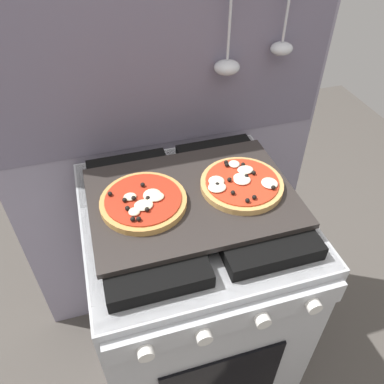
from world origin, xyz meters
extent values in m
plane|color=#4C4742|center=(0.00, 0.00, 0.00)|extent=(4.00, 4.00, 0.00)
cube|color=gray|center=(0.00, 0.34, 0.78)|extent=(1.10, 0.03, 1.55)
cube|color=slate|center=(0.00, 0.32, 1.15)|extent=(1.08, 0.00, 0.56)
cylinder|color=silver|center=(0.19, 0.29, 1.26)|extent=(0.01, 0.01, 0.24)
ellipsoid|color=silver|center=(0.19, 0.29, 1.12)|extent=(0.08, 0.07, 0.04)
cylinder|color=silver|center=(0.36, 0.29, 1.28)|extent=(0.01, 0.01, 0.20)
ellipsoid|color=silver|center=(0.36, 0.29, 1.16)|extent=(0.07, 0.06, 0.04)
cube|color=#B7BABF|center=(0.00, 0.00, 0.43)|extent=(0.60, 0.60, 0.86)
cube|color=black|center=(0.00, 0.00, 0.85)|extent=(0.59, 0.59, 0.01)
cube|color=black|center=(-0.14, 0.00, 0.88)|extent=(0.24, 0.51, 0.04)
cube|color=black|center=(0.14, 0.00, 0.88)|extent=(0.24, 0.51, 0.04)
cube|color=#B7BABF|center=(0.00, -0.31, 0.80)|extent=(0.58, 0.02, 0.07)
cylinder|color=silver|center=(-0.20, -0.33, 0.80)|extent=(0.04, 0.02, 0.04)
cylinder|color=silver|center=(-0.07, -0.33, 0.80)|extent=(0.04, 0.02, 0.04)
cylinder|color=silver|center=(0.07, -0.33, 0.80)|extent=(0.04, 0.02, 0.04)
cylinder|color=silver|center=(0.20, -0.33, 0.80)|extent=(0.04, 0.02, 0.04)
cube|color=black|center=(0.00, -0.30, 0.45)|extent=(0.36, 0.01, 0.28)
cube|color=#2D2826|center=(0.00, 0.00, 0.91)|extent=(0.54, 0.38, 0.02)
cylinder|color=tan|center=(-0.13, 0.00, 0.93)|extent=(0.22, 0.22, 0.02)
cylinder|color=#B72D19|center=(-0.13, 0.00, 0.94)|extent=(0.20, 0.20, 0.00)
ellipsoid|color=beige|center=(-0.16, -0.05, 0.94)|extent=(0.03, 0.03, 0.01)
ellipsoid|color=beige|center=(-0.13, -0.03, 0.94)|extent=(0.05, 0.04, 0.01)
ellipsoid|color=beige|center=(-0.16, 0.01, 0.94)|extent=(0.03, 0.03, 0.01)
ellipsoid|color=beige|center=(-0.10, -0.01, 0.94)|extent=(0.04, 0.04, 0.01)
ellipsoid|color=beige|center=(-0.11, 0.00, 0.94)|extent=(0.05, 0.05, 0.01)
sphere|color=black|center=(-0.12, 0.04, 0.94)|extent=(0.01, 0.01, 0.01)
sphere|color=black|center=(-0.17, -0.03, 0.94)|extent=(0.01, 0.01, 0.01)
sphere|color=black|center=(-0.15, 0.00, 0.94)|extent=(0.01, 0.01, 0.01)
sphere|color=black|center=(-0.21, 0.03, 0.94)|extent=(0.01, 0.01, 0.01)
sphere|color=black|center=(-0.18, 0.00, 0.94)|extent=(0.01, 0.01, 0.01)
sphere|color=black|center=(-0.12, -0.01, 0.94)|extent=(0.01, 0.01, 0.01)
sphere|color=black|center=(-0.17, -0.07, 0.94)|extent=(0.01, 0.01, 0.01)
sphere|color=black|center=(-0.15, -0.08, 0.94)|extent=(0.01, 0.01, 0.01)
sphere|color=black|center=(-0.13, -0.05, 0.94)|extent=(0.01, 0.01, 0.01)
cylinder|color=tan|center=(0.14, -0.01, 0.93)|extent=(0.22, 0.22, 0.02)
cylinder|color=red|center=(0.14, -0.01, 0.94)|extent=(0.20, 0.20, 0.00)
ellipsoid|color=#F4EACC|center=(0.06, -0.01, 0.94)|extent=(0.04, 0.03, 0.01)
ellipsoid|color=#F4EACC|center=(0.14, 0.00, 0.94)|extent=(0.04, 0.04, 0.01)
ellipsoid|color=#F4EACC|center=(0.06, -0.02, 0.94)|extent=(0.05, 0.04, 0.01)
ellipsoid|color=#F4EACC|center=(0.07, 0.01, 0.94)|extent=(0.04, 0.04, 0.01)
ellipsoid|color=#F4EACC|center=(0.20, -0.04, 0.94)|extent=(0.04, 0.05, 0.01)
ellipsoid|color=#F4EACC|center=(0.14, -0.01, 0.94)|extent=(0.05, 0.04, 0.01)
ellipsoid|color=#F4EACC|center=(0.14, 0.00, 0.94)|extent=(0.03, 0.03, 0.01)
ellipsoid|color=#F4EACC|center=(0.14, 0.06, 0.94)|extent=(0.03, 0.03, 0.01)
ellipsoid|color=#F4EACC|center=(0.16, 0.03, 0.94)|extent=(0.04, 0.04, 0.01)
sphere|color=black|center=(0.09, -0.05, 0.94)|extent=(0.01, 0.01, 0.01)
sphere|color=black|center=(0.14, -0.08, 0.94)|extent=(0.01, 0.01, 0.01)
sphere|color=black|center=(0.10, 0.00, 0.94)|extent=(0.01, 0.01, 0.01)
sphere|color=black|center=(0.16, 0.05, 0.94)|extent=(0.01, 0.01, 0.01)
sphere|color=black|center=(0.12, 0.07, 0.94)|extent=(0.01, 0.01, 0.01)
sphere|color=black|center=(0.12, 0.06, 0.94)|extent=(0.01, 0.01, 0.01)
sphere|color=black|center=(0.12, -0.09, 0.94)|extent=(0.01, 0.01, 0.01)
sphere|color=black|center=(0.18, 0.01, 0.94)|extent=(0.01, 0.01, 0.01)
sphere|color=black|center=(0.20, -0.06, 0.94)|extent=(0.01, 0.01, 0.01)
sphere|color=black|center=(0.07, -0.01, 0.94)|extent=(0.01, 0.01, 0.01)
sphere|color=black|center=(0.15, 0.00, 0.94)|extent=(0.01, 0.01, 0.01)
camera|label=1|loc=(-0.21, -0.72, 1.60)|focal=36.05mm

